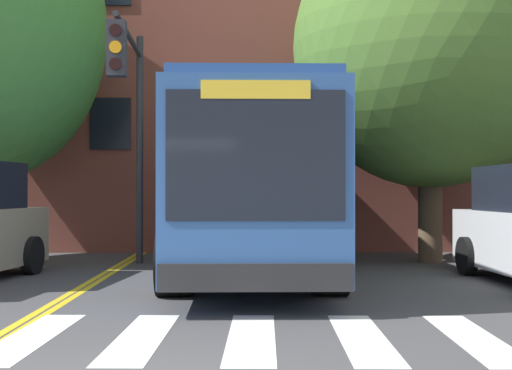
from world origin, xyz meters
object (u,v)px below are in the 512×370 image
(car_navy_behind_bus, at_px, (229,215))
(traffic_light_overhead, at_px, (131,100))
(city_bus, at_px, (249,184))
(street_tree_curbside_large, at_px, (430,48))

(car_navy_behind_bus, xyz_separation_m, traffic_light_overhead, (-1.84, -10.37, 2.73))
(city_bus, bearing_deg, car_navy_behind_bus, 93.43)
(city_bus, distance_m, street_tree_curbside_large, 5.67)
(city_bus, height_order, traffic_light_overhead, traffic_light_overhead)
(car_navy_behind_bus, bearing_deg, city_bus, -86.57)
(car_navy_behind_bus, bearing_deg, street_tree_curbside_large, -60.30)
(car_navy_behind_bus, relative_size, street_tree_curbside_large, 0.47)
(traffic_light_overhead, xyz_separation_m, street_tree_curbside_large, (6.73, 1.78, 1.48))
(city_bus, relative_size, street_tree_curbside_large, 1.31)
(city_bus, height_order, street_tree_curbside_large, street_tree_curbside_large)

